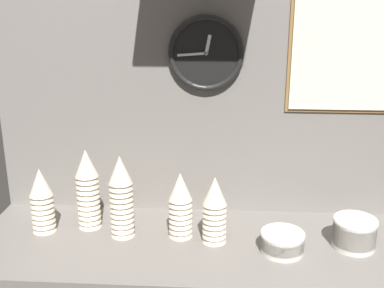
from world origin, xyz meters
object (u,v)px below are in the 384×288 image
object	(u,v)px
cup_stack_far_left	(42,200)
bowl_stack_far_right	(354,232)
bowl_stack_right	(282,241)
menu_board	(353,47)
cup_stack_left	(88,189)
cup_stack_center_left	(121,196)
cup_stack_center_right	(215,210)
wall_clock	(206,53)
cup_stack_center	(180,205)

from	to	relation	value
cup_stack_far_left	bowl_stack_far_right	size ratio (longest dim) A/B	1.63
bowl_stack_right	menu_board	world-z (taller)	menu_board
cup_stack_left	cup_stack_center_left	distance (m)	0.15
cup_stack_center_left	menu_board	bearing A→B (deg)	15.52
cup_stack_center_right	cup_stack_center_left	bearing A→B (deg)	176.18
menu_board	bowl_stack_far_right	bearing A→B (deg)	-89.40
cup_stack_far_left	bowl_stack_far_right	distance (m)	1.09
cup_stack_far_left	wall_clock	distance (m)	0.79
cup_stack_left	menu_board	size ratio (longest dim) A/B	0.63
cup_stack_center	wall_clock	xyz separation A→B (m)	(0.08, 0.20, 0.50)
cup_stack_left	bowl_stack_far_right	xyz separation A→B (m)	(0.93, -0.09, -0.09)
cup_stack_far_left	bowl_stack_right	size ratio (longest dim) A/B	1.63
cup_stack_left	wall_clock	world-z (taller)	wall_clock
wall_clock	cup_stack_center_left	bearing A→B (deg)	-143.14
cup_stack_center_left	wall_clock	world-z (taller)	wall_clock
cup_stack_center_right	menu_board	xyz separation A→B (m)	(0.47, 0.24, 0.52)
cup_stack_center	bowl_stack_right	world-z (taller)	cup_stack_center
cup_stack_center	cup_stack_left	size ratio (longest dim) A/B	0.80
cup_stack_center_left	menu_board	xyz separation A→B (m)	(0.79, 0.22, 0.49)
cup_stack_center_right	wall_clock	xyz separation A→B (m)	(-0.04, 0.23, 0.50)
cup_stack_center	cup_stack_center_left	world-z (taller)	cup_stack_center_left
cup_stack_center	cup_stack_center_right	bearing A→B (deg)	-14.02
cup_stack_center_right	wall_clock	bearing A→B (deg)	100.26
cup_stack_left	cup_stack_center	bearing A→B (deg)	-8.31
cup_stack_center_left	cup_stack_center_right	size ratio (longest dim) A/B	1.25
cup_stack_left	bowl_stack_right	size ratio (longest dim) A/B	2.04
cup_stack_far_left	cup_stack_center_right	world-z (taller)	same
wall_clock	cup_stack_center	bearing A→B (deg)	-110.78
cup_stack_far_left	cup_stack_center_left	bearing A→B (deg)	-2.96
bowl_stack_far_right	wall_clock	xyz separation A→B (m)	(-0.51, 0.24, 0.56)
cup_stack_center	cup_stack_center_left	distance (m)	0.21
bowl_stack_right	menu_board	xyz separation A→B (m)	(0.24, 0.30, 0.60)
cup_stack_far_left	cup_stack_left	bearing A→B (deg)	15.26
cup_stack_center	wall_clock	bearing A→B (deg)	69.22
menu_board	cup_stack_center_left	bearing A→B (deg)	-164.48
cup_stack_center_right	cup_stack_far_left	bearing A→B (deg)	176.59
cup_stack_far_left	bowl_stack_far_right	xyz separation A→B (m)	(1.09, -0.04, -0.06)
cup_stack_center	cup_stack_center_right	size ratio (longest dim) A/B	1.00
wall_clock	menu_board	bearing A→B (deg)	1.00
bowl_stack_right	wall_clock	distance (m)	0.70
cup_stack_center_left	wall_clock	xyz separation A→B (m)	(0.28, 0.21, 0.47)
cup_stack_center_left	wall_clock	distance (m)	0.59
cup_stack_center_right	menu_board	distance (m)	0.74
cup_stack_center	cup_stack_left	distance (m)	0.34
cup_stack_center	bowl_stack_right	bearing A→B (deg)	-14.22
cup_stack_center_right	bowl_stack_right	size ratio (longest dim) A/B	1.63
bowl_stack_far_right	cup_stack_far_left	bearing A→B (deg)	177.66
cup_stack_left	menu_board	bearing A→B (deg)	9.95
cup_stack_left	bowl_stack_right	bearing A→B (deg)	-11.32
bowl_stack_right	cup_stack_center_right	bearing A→B (deg)	165.68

